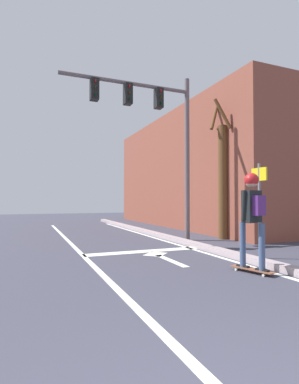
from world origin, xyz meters
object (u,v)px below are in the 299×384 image
(street_sign_post, at_px, (259,196))
(roadside_tree, at_px, (223,176))
(skateboard, at_px, (252,269))
(traffic_signal_mast, at_px, (154,121))
(skater, at_px, (252,207))

(street_sign_post, distance_m, roadside_tree, 3.46)
(roadside_tree, bearing_deg, street_sign_post, -112.08)
(street_sign_post, relative_size, roadside_tree, 0.46)
(street_sign_post, bearing_deg, skateboard, -137.46)
(roadside_tree, bearing_deg, traffic_signal_mast, 175.18)
(skateboard, height_order, street_sign_post, street_sign_post)
(roadside_tree, bearing_deg, skater, -119.75)
(skateboard, height_order, skater, skater)
(skater, bearing_deg, street_sign_post, 43.05)
(traffic_signal_mast, xyz_separation_m, street_sign_post, (1.21, -3.34, -2.44))
(traffic_signal_mast, bearing_deg, skater, -88.81)
(skateboard, xyz_separation_m, traffic_signal_mast, (-0.09, 4.37, 3.80))
(skateboard, relative_size, skater, 0.49)
(traffic_signal_mast, bearing_deg, roadside_tree, -4.82)
(skateboard, xyz_separation_m, skater, (0.00, -0.01, 1.14))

